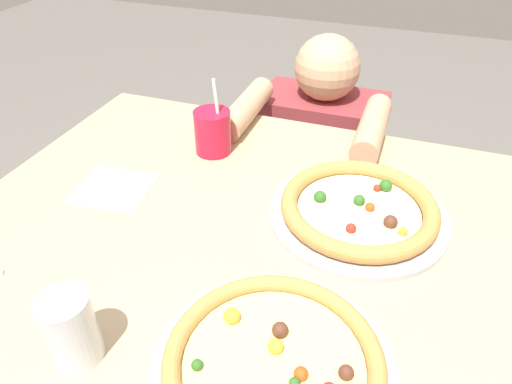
{
  "coord_description": "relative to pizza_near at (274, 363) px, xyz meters",
  "views": [
    {
      "loc": [
        0.23,
        -0.66,
        1.36
      ],
      "look_at": [
        -0.03,
        0.09,
        0.78
      ],
      "focal_mm": 32.61,
      "sensor_mm": 36.0,
      "label": 1
    }
  ],
  "objects": [
    {
      "name": "water_cup_clear",
      "position": [
        -0.28,
        -0.07,
        0.04
      ],
      "size": [
        0.07,
        0.07,
        0.12
      ],
      "color": "silver",
      "rests_on": "dining_table"
    },
    {
      "name": "diner_seated",
      "position": [
        -0.14,
        0.94,
        -0.34
      ],
      "size": [
        0.42,
        0.52,
        0.94
      ],
      "color": "#333847",
      "rests_on": "ground"
    },
    {
      "name": "paper_napkin",
      "position": [
        -0.47,
        0.31,
        -0.02
      ],
      "size": [
        0.18,
        0.16,
        0.0
      ],
      "primitive_type": "cube",
      "rotation": [
        0.0,
        0.0,
        0.12
      ],
      "color": "white",
      "rests_on": "dining_table"
    },
    {
      "name": "drink_cup_colored",
      "position": [
        -0.33,
        0.53,
        0.04
      ],
      "size": [
        0.09,
        0.09,
        0.19
      ],
      "color": "red",
      "rests_on": "dining_table"
    },
    {
      "name": "pizza_near",
      "position": [
        0.0,
        0.0,
        0.0
      ],
      "size": [
        0.36,
        0.36,
        0.04
      ],
      "color": "#B7B7BC",
      "rests_on": "dining_table"
    },
    {
      "name": "pizza_far",
      "position": [
        0.06,
        0.39,
        0.0
      ],
      "size": [
        0.36,
        0.36,
        0.05
      ],
      "color": "#B7B7BC",
      "rests_on": "dining_table"
    },
    {
      "name": "dining_table",
      "position": [
        -0.13,
        0.28,
        -0.12
      ],
      "size": [
        1.23,
        0.96,
        0.75
      ],
      "color": "tan",
      "rests_on": "ground"
    }
  ]
}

